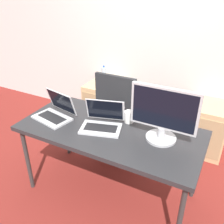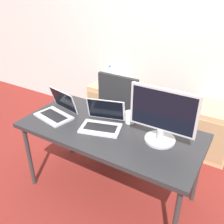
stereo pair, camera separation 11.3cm
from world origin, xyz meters
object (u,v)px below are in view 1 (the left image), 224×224
at_px(cabinet_right, 207,128).
at_px(coffee_cup_white, 129,117).
at_px(laptop_left, 102,122).
at_px(water_bottle, 104,76).
at_px(laptop_right, 55,112).
at_px(monitor, 163,115).
at_px(coffee_cup_brown, 119,114).
at_px(cabinet_left, 104,104).
at_px(office_chair, 122,125).

height_order(cabinet_right, coffee_cup_white, coffee_cup_white).
height_order(cabinet_right, laptop_left, laptop_left).
bearing_deg(water_bottle, laptop_right, -82.93).
bearing_deg(laptop_right, monitor, 6.29).
distance_m(coffee_cup_white, coffee_cup_brown, 0.12).
xyz_separation_m(cabinet_left, laptop_right, (0.15, -1.21, 0.49)).
distance_m(water_bottle, monitor, 1.61).
xyz_separation_m(water_bottle, coffee_cup_white, (0.80, -0.97, 0.06)).
xyz_separation_m(water_bottle, monitor, (1.15, -1.10, 0.24)).
bearing_deg(laptop_left, laptop_right, -173.98).
bearing_deg(cabinet_right, coffee_cup_brown, -127.32).
bearing_deg(laptop_left, cabinet_right, 55.93).
relative_size(cabinet_left, monitor, 1.15).
height_order(laptop_left, monitor, monitor).
bearing_deg(laptop_right, laptop_left, 6.02).
distance_m(cabinet_right, monitor, 1.31).
bearing_deg(cabinet_right, coffee_cup_white, -122.11).
distance_m(cabinet_right, laptop_left, 1.48).
height_order(cabinet_left, monitor, monitor).
bearing_deg(monitor, coffee_cup_white, 159.56).
bearing_deg(office_chair, cabinet_right, 31.98).
xyz_separation_m(cabinet_right, water_bottle, (-1.41, 0.00, 0.43)).
bearing_deg(cabinet_right, cabinet_left, 180.00).
distance_m(laptop_left, coffee_cup_white, 0.26).
distance_m(cabinet_right, coffee_cup_brown, 1.29).
relative_size(coffee_cup_white, coffee_cup_brown, 1.15).
height_order(laptop_left, laptop_right, same).
height_order(cabinet_left, cabinet_right, same).
bearing_deg(laptop_right, coffee_cup_brown, 25.55).
relative_size(cabinet_right, coffee_cup_white, 5.67).
distance_m(office_chair, water_bottle, 0.84).
height_order(laptop_right, coffee_cup_white, laptop_right).
bearing_deg(monitor, water_bottle, 136.21).
xyz_separation_m(cabinet_left, water_bottle, (0.00, 0.00, 0.43)).
distance_m(laptop_right, monitor, 1.02).
distance_m(cabinet_left, water_bottle, 0.43).
xyz_separation_m(cabinet_left, cabinet_right, (1.41, 0.00, 0.00)).
distance_m(monitor, coffee_cup_white, 0.40).
height_order(office_chair, cabinet_left, office_chair).
xyz_separation_m(cabinet_right, coffee_cup_brown, (-0.72, -0.95, 0.49)).
xyz_separation_m(laptop_right, coffee_cup_white, (0.65, 0.24, 0.01)).
bearing_deg(cabinet_left, coffee_cup_brown, -54.01).
height_order(laptop_right, monitor, monitor).
bearing_deg(office_chair, water_bottle, 134.95).
xyz_separation_m(monitor, coffee_cup_white, (-0.34, 0.13, -0.17)).
xyz_separation_m(water_bottle, laptop_right, (0.15, -1.21, 0.06)).
relative_size(water_bottle, coffee_cup_white, 2.37).
bearing_deg(coffee_cup_brown, office_chair, 109.67).
xyz_separation_m(water_bottle, laptop_left, (0.63, -1.16, 0.06)).
distance_m(office_chair, monitor, 1.00).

